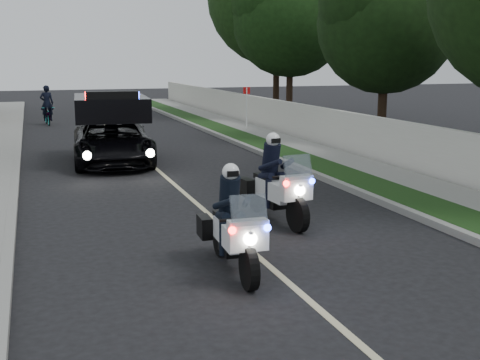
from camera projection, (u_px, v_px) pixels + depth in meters
The scene contains 16 objects.
ground at pixel (272, 268), 10.01m from camera, with size 120.00×120.00×0.00m, color black.
curb_right at pixel (275, 158), 20.57m from camera, with size 0.20×60.00×0.15m, color gray.
grass_verge at pixel (294, 157), 20.79m from camera, with size 1.20×60.00×0.16m, color #193814.
sidewalk_right at pixel (328, 155), 21.20m from camera, with size 1.40×60.00×0.16m, color gray.
property_wall at pixel (355, 135), 21.39m from camera, with size 0.22×60.00×1.50m, color beige.
curb_left at pixel (16, 172), 17.98m from camera, with size 0.20×60.00×0.15m, color gray.
lane_marking at pixel (154, 167), 19.29m from camera, with size 0.12×50.00×0.01m, color #BFB78C.
police_moto_left at pixel (233, 270), 9.92m from camera, with size 0.72×2.06×1.75m, color white, non-canonical shape.
police_moto_right at pixel (276, 221), 12.93m from camera, with size 0.77×2.20×1.87m, color silver, non-canonical shape.
police_suv at pixel (113, 163), 20.01m from camera, with size 2.43×5.26×2.55m, color black.
bicycle at pixel (48, 125), 31.47m from camera, with size 0.62×1.77×0.93m, color black.
cyclist at pixel (48, 125), 31.47m from camera, with size 0.65×0.44×1.82m, color black.
sign_post at pixel (247, 131), 28.84m from camera, with size 0.33×0.33×2.12m, color #B2260C, non-canonical shape.
tree_right_c at pixel (381, 143), 24.87m from camera, with size 5.46×5.46×9.10m, color black, non-canonical shape.
tree_right_d at pixel (276, 116), 36.05m from camera, with size 7.99×7.99×13.32m, color #1D3E14, non-canonical shape.
tree_right_e at pixel (289, 120), 34.14m from camera, with size 6.47×6.47×10.78m, color #173510, non-canonical shape.
Camera 1 is at (-3.57, -8.85, 3.39)m, focal length 45.81 mm.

